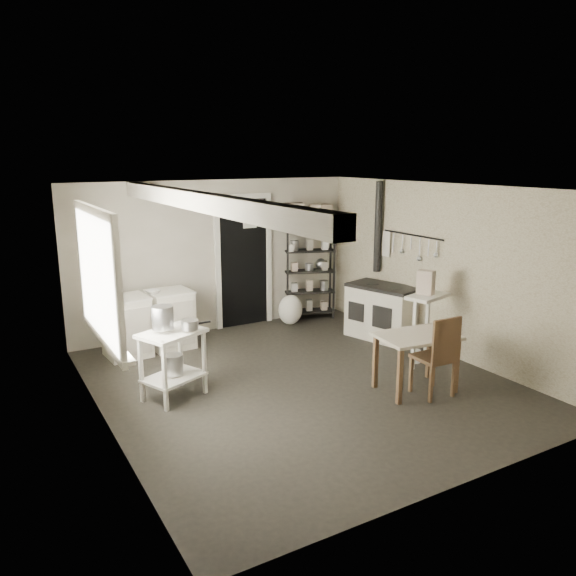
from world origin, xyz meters
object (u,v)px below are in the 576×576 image
base_cabinets (149,319)px  chair (434,354)px  stockpot (163,318)px  shelf_rack (309,262)px  work_table (416,359)px  prep_table (173,364)px  stove (382,309)px  flour_sack (290,310)px

base_cabinets → chair: chair is taller
stockpot → base_cabinets: bearing=79.6°
base_cabinets → chair: 3.82m
stockpot → shelf_rack: size_ratio=0.15×
work_table → prep_table: bearing=154.3°
stove → work_table: size_ratio=1.15×
base_cabinets → work_table: 3.62m
flour_sack → stove: bearing=-57.0°
stockpot → work_table: stockpot is taller
base_cabinets → stove: size_ratio=1.23×
chair → flour_sack: 3.16m
shelf_rack → stove: shelf_rack is taller
shelf_rack → stove: size_ratio=1.68×
stockpot → work_table: bearing=-25.3°
prep_table → stove: bearing=8.4°
chair → flour_sack: (-0.02, 3.15, -0.24)m
work_table → chair: chair is taller
prep_table → base_cabinets: bearing=82.7°
prep_table → chair: bearing=-28.2°
stockpot → flour_sack: stockpot is taller
shelf_rack → stove: 1.59m
flour_sack → chair: bearing=-89.6°
base_cabinets → work_table: bearing=-55.7°
shelf_rack → chair: bearing=-76.6°
base_cabinets → stove: (3.16, -1.13, -0.02)m
stockpot → flour_sack: bearing=33.8°
shelf_rack → flour_sack: (-0.47, -0.19, -0.71)m
stockpot → base_cabinets: size_ratio=0.20×
stockpot → chair: 3.03m
stockpot → flour_sack: 3.23m
prep_table → base_cabinets: base_cabinets is taller
prep_table → base_cabinets: (0.21, 1.63, 0.06)m
shelf_rack → base_cabinets: bearing=-152.3°
shelf_rack → flour_sack: bearing=-137.3°
prep_table → base_cabinets: 1.65m
stove → base_cabinets: bearing=143.7°
base_cabinets → flour_sack: base_cabinets is taller
stockpot → chair: (2.65, -1.39, -0.45)m
work_table → chair: 0.23m
stockpot → chair: size_ratio=0.27×
prep_table → work_table: size_ratio=0.87×
base_cabinets → stove: bearing=-24.1°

